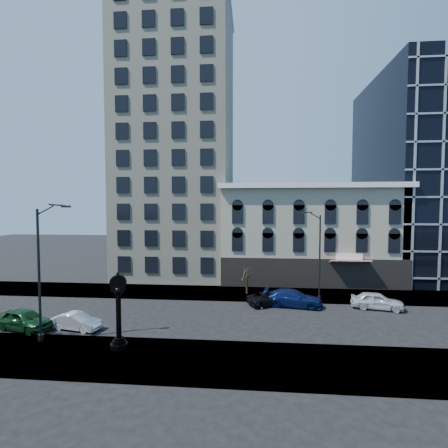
# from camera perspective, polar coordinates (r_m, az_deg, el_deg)

# --- Properties ---
(ground) EXTENTS (160.00, 160.00, 0.00)m
(ground) POSITION_cam_1_polar(r_m,az_deg,el_deg) (29.66, -4.72, -16.03)
(ground) COLOR black
(ground) RESTS_ON ground
(sidewalk_far) EXTENTS (160.00, 6.00, 0.12)m
(sidewalk_far) POSITION_cam_1_polar(r_m,az_deg,el_deg) (37.21, -2.58, -11.96)
(sidewalk_far) COLOR gray
(sidewalk_far) RESTS_ON ground
(sidewalk_near) EXTENTS (160.00, 6.00, 0.12)m
(sidewalk_near) POSITION_cam_1_polar(r_m,az_deg,el_deg) (22.37, -8.47, -22.46)
(sidewalk_near) COLOR gray
(sidewalk_near) RESTS_ON ground
(cream_tower) EXTENTS (15.90, 15.40, 42.50)m
(cream_tower) POSITION_cam_1_polar(r_m,az_deg,el_deg) (48.74, -8.25, 14.40)
(cream_tower) COLOR beige
(cream_tower) RESTS_ON ground
(victorian_row) EXTENTS (22.60, 11.19, 12.50)m
(victorian_row) POSITION_cam_1_polar(r_m,az_deg,el_deg) (44.27, 14.40, -1.85)
(victorian_row) COLOR #A59E88
(victorian_row) RESTS_ON ground
(glass_office) EXTENTS (20.00, 20.15, 28.00)m
(glass_office) POSITION_cam_1_polar(r_m,az_deg,el_deg) (55.81, 34.48, 6.93)
(glass_office) COLOR black
(glass_office) RESTS_ON ground
(street_clock) EXTENTS (1.18, 1.18, 5.19)m
(street_clock) POSITION_cam_1_polar(r_m,az_deg,el_deg) (23.79, -18.05, -14.76)
(street_clock) COLOR black
(street_clock) RESTS_ON sidewalk_near
(street_lamp_near) EXTENTS (2.53, 0.95, 9.97)m
(street_lamp_near) POSITION_cam_1_polar(r_m,az_deg,el_deg) (26.10, -28.40, -1.81)
(street_lamp_near) COLOR black
(street_lamp_near) RESTS_ON sidewalk_near
(street_lamp_far) EXTENTS (2.40, 0.42, 9.26)m
(street_lamp_far) POSITION_cam_1_polar(r_m,az_deg,el_deg) (34.25, 15.44, -1.39)
(street_lamp_far) COLOR black
(street_lamp_far) RESTS_ON sidewalk_far
(bare_tree_far) EXTENTS (2.06, 2.06, 3.54)m
(bare_tree_far) POSITION_cam_1_polar(r_m,az_deg,el_deg) (35.97, 4.06, -8.04)
(bare_tree_far) COLOR #2D2316
(bare_tree_far) RESTS_ON sidewalk_far
(car_near_a) EXTENTS (5.12, 3.12, 1.63)m
(car_near_a) POSITION_cam_1_polar(r_m,az_deg,el_deg) (30.91, -31.69, -14.09)
(car_near_a) COLOR #143F1E
(car_near_a) RESTS_ON ground
(car_near_b) EXTENTS (4.11, 2.09, 1.29)m
(car_near_b) POSITION_cam_1_polar(r_m,az_deg,el_deg) (29.09, -24.43, -15.33)
(car_near_b) COLOR silver
(car_near_b) RESTS_ON ground
(car_far_a) EXTENTS (5.10, 3.83, 1.29)m
(car_far_a) POSITION_cam_1_polar(r_m,az_deg,el_deg) (33.11, 8.15, -12.84)
(car_far_a) COLOR black
(car_far_a) RESTS_ON ground
(car_far_b) EXTENTS (5.86, 3.12, 1.62)m
(car_far_b) POSITION_cam_1_polar(r_m,az_deg,el_deg) (33.03, 12.06, -12.62)
(car_far_b) COLOR #0C194C
(car_far_b) RESTS_ON ground
(car_far_c) EXTENTS (4.94, 2.84, 1.58)m
(car_far_c) POSITION_cam_1_polar(r_m,az_deg,el_deg) (34.71, 25.29, -12.10)
(car_far_c) COLOR silver
(car_far_c) RESTS_ON ground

